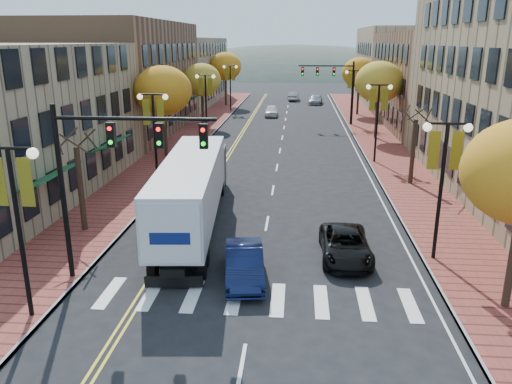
# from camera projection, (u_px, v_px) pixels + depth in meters

# --- Properties ---
(ground) EXTENTS (200.00, 200.00, 0.00)m
(ground) POSITION_uv_depth(u_px,v_px,m) (248.00, 328.00, 16.62)
(ground) COLOR black
(ground) RESTS_ON ground
(sidewalk_left) EXTENTS (4.00, 85.00, 0.15)m
(sidewalk_left) POSITION_uv_depth(u_px,v_px,m) (189.00, 138.00, 48.29)
(sidewalk_left) COLOR brown
(sidewalk_left) RESTS_ON ground
(sidewalk_right) EXTENTS (4.00, 85.00, 0.15)m
(sidewalk_right) POSITION_uv_depth(u_px,v_px,m) (377.00, 141.00, 46.85)
(sidewalk_right) COLOR brown
(sidewalk_right) RESTS_ON ground
(building_left_mid) EXTENTS (12.00, 24.00, 11.00)m
(building_left_mid) POSITION_uv_depth(u_px,v_px,m) (117.00, 78.00, 50.68)
(building_left_mid) COLOR brown
(building_left_mid) RESTS_ON ground
(building_left_far) EXTENTS (12.00, 26.00, 9.50)m
(building_left_far) POSITION_uv_depth(u_px,v_px,m) (175.00, 71.00, 74.73)
(building_left_far) COLOR #9E8966
(building_left_far) RESTS_ON ground
(building_right_mid) EXTENTS (15.00, 24.00, 10.00)m
(building_right_mid) POSITION_uv_depth(u_px,v_px,m) (457.00, 81.00, 53.71)
(building_right_mid) COLOR brown
(building_right_mid) RESTS_ON ground
(building_right_far) EXTENTS (15.00, 20.00, 11.00)m
(building_right_far) POSITION_uv_depth(u_px,v_px,m) (413.00, 66.00, 74.53)
(building_right_far) COLOR #9E8966
(building_right_far) RESTS_ON ground
(tree_left_a) EXTENTS (0.28, 0.28, 4.20)m
(tree_left_a) POSITION_uv_depth(u_px,v_px,m) (81.00, 189.00, 24.31)
(tree_left_a) COLOR #382619
(tree_left_a) RESTS_ON sidewalk_left
(tree_left_b) EXTENTS (4.48, 4.48, 7.21)m
(tree_left_b) POSITION_uv_depth(u_px,v_px,m) (163.00, 91.00, 38.62)
(tree_left_b) COLOR #382619
(tree_left_b) RESTS_ON sidewalk_left
(tree_left_c) EXTENTS (4.16, 4.16, 6.69)m
(tree_left_c) POSITION_uv_depth(u_px,v_px,m) (202.00, 80.00, 53.98)
(tree_left_c) COLOR #382619
(tree_left_c) RESTS_ON sidewalk_left
(tree_left_d) EXTENTS (4.61, 4.61, 7.42)m
(tree_left_d) POSITION_uv_depth(u_px,v_px,m) (225.00, 66.00, 70.98)
(tree_left_d) COLOR #382619
(tree_left_d) RESTS_ON sidewalk_left
(tree_right_b) EXTENTS (0.28, 0.28, 4.20)m
(tree_right_b) POSITION_uv_depth(u_px,v_px,m) (413.00, 152.00, 32.40)
(tree_right_b) COLOR #382619
(tree_right_b) RESTS_ON sidewalk_right
(tree_right_c) EXTENTS (4.48, 4.48, 7.21)m
(tree_right_c) POSITION_uv_depth(u_px,v_px,m) (379.00, 82.00, 46.71)
(tree_right_c) COLOR #382619
(tree_right_c) RESTS_ON sidewalk_right
(tree_right_d) EXTENTS (4.35, 4.35, 7.00)m
(tree_right_d) POSITION_uv_depth(u_px,v_px,m) (359.00, 73.00, 62.01)
(tree_right_d) COLOR #382619
(tree_right_d) RESTS_ON sidewalk_right
(lamp_left_a) EXTENTS (1.96, 0.36, 6.05)m
(lamp_left_a) POSITION_uv_depth(u_px,v_px,m) (15.00, 200.00, 15.97)
(lamp_left_a) COLOR black
(lamp_left_a) RESTS_ON ground
(lamp_left_b) EXTENTS (1.96, 0.36, 6.05)m
(lamp_left_b) POSITION_uv_depth(u_px,v_px,m) (154.00, 122.00, 31.22)
(lamp_left_b) COLOR black
(lamp_left_b) RESTS_ON ground
(lamp_left_c) EXTENTS (1.96, 0.36, 6.05)m
(lamp_left_c) POSITION_uv_depth(u_px,v_px,m) (206.00, 93.00, 48.37)
(lamp_left_c) COLOR black
(lamp_left_c) RESTS_ON ground
(lamp_left_d) EXTENTS (1.96, 0.36, 6.05)m
(lamp_left_d) POSITION_uv_depth(u_px,v_px,m) (230.00, 79.00, 65.52)
(lamp_left_d) COLOR black
(lamp_left_d) RESTS_ON ground
(lamp_right_a) EXTENTS (1.96, 0.36, 6.05)m
(lamp_right_a) POSITION_uv_depth(u_px,v_px,m) (443.00, 165.00, 20.49)
(lamp_right_a) COLOR black
(lamp_right_a) RESTS_ON ground
(lamp_right_b) EXTENTS (1.96, 0.36, 6.05)m
(lamp_right_b) POSITION_uv_depth(u_px,v_px,m) (378.00, 108.00, 37.64)
(lamp_right_b) COLOR black
(lamp_right_b) RESTS_ON ground
(lamp_right_c) EXTENTS (1.96, 0.36, 6.05)m
(lamp_right_c) POSITION_uv_depth(u_px,v_px,m) (353.00, 87.00, 54.79)
(lamp_right_c) COLOR black
(lamp_right_c) RESTS_ON ground
(traffic_mast_near) EXTENTS (6.10, 0.35, 7.00)m
(traffic_mast_near) POSITION_uv_depth(u_px,v_px,m) (109.00, 161.00, 18.48)
(traffic_mast_near) COLOR black
(traffic_mast_near) RESTS_ON ground
(traffic_mast_far) EXTENTS (6.10, 0.34, 7.00)m
(traffic_mast_far) POSITION_uv_depth(u_px,v_px,m) (335.00, 81.00, 54.77)
(traffic_mast_far) COLOR black
(traffic_mast_far) RESTS_ON ground
(semi_truck) EXTENTS (3.62, 15.17, 3.76)m
(semi_truck) POSITION_uv_depth(u_px,v_px,m) (194.00, 184.00, 25.30)
(semi_truck) COLOR black
(semi_truck) RESTS_ON ground
(navy_sedan) EXTENTS (2.00, 4.36, 1.39)m
(navy_sedan) POSITION_uv_depth(u_px,v_px,m) (244.00, 264.00, 19.82)
(navy_sedan) COLOR #0D1334
(navy_sedan) RESTS_ON ground
(black_suv) EXTENTS (2.17, 4.58, 1.26)m
(black_suv) POSITION_uv_depth(u_px,v_px,m) (345.00, 245.00, 21.79)
(black_suv) COLOR black
(black_suv) RESTS_ON ground
(car_far_white) EXTENTS (1.67, 4.01, 1.36)m
(car_far_white) POSITION_uv_depth(u_px,v_px,m) (271.00, 111.00, 62.63)
(car_far_white) COLOR white
(car_far_white) RESTS_ON ground
(car_far_silver) EXTENTS (2.37, 4.72, 1.32)m
(car_far_silver) POSITION_uv_depth(u_px,v_px,m) (316.00, 100.00, 74.54)
(car_far_silver) COLOR #929298
(car_far_silver) RESTS_ON ground
(car_far_oncoming) EXTENTS (1.79, 4.22, 1.35)m
(car_far_oncoming) POSITION_uv_depth(u_px,v_px,m) (294.00, 96.00, 78.85)
(car_far_oncoming) COLOR #9E9EA5
(car_far_oncoming) RESTS_ON ground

